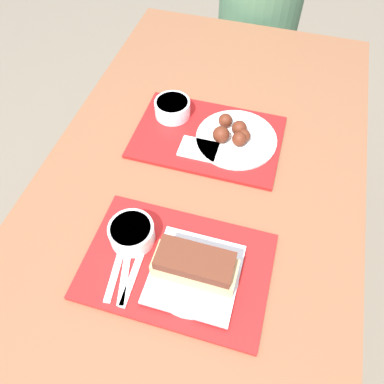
% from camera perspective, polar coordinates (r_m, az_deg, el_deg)
% --- Properties ---
extents(ground_plane, '(12.00, 12.00, 0.00)m').
position_cam_1_polar(ground_plane, '(1.70, -0.18, -16.79)').
color(ground_plane, '#706656').
extents(picnic_table, '(0.90, 1.82, 0.78)m').
position_cam_1_polar(picnic_table, '(1.07, -0.27, -4.74)').
color(picnic_table, brown).
rests_on(picnic_table, ground_plane).
extents(picnic_bench_far, '(0.85, 0.28, 0.46)m').
position_cam_1_polar(picnic_bench_far, '(2.06, 9.01, 17.46)').
color(picnic_bench_far, brown).
rests_on(picnic_bench_far, ground_plane).
extents(tray_near, '(0.43, 0.29, 0.01)m').
position_cam_1_polar(tray_near, '(0.90, -2.35, -11.18)').
color(tray_near, red).
rests_on(tray_near, picnic_table).
extents(tray_far, '(0.43, 0.29, 0.01)m').
position_cam_1_polar(tray_far, '(1.14, 2.40, 8.38)').
color(tray_far, red).
rests_on(tray_far, picnic_table).
extents(bowl_coleslaw_near, '(0.11, 0.11, 0.05)m').
position_cam_1_polar(bowl_coleslaw_near, '(0.91, -9.18, -6.11)').
color(bowl_coleslaw_near, silver).
rests_on(bowl_coleslaw_near, tray_near).
extents(brisket_sandwich_plate, '(0.20, 0.20, 0.09)m').
position_cam_1_polar(brisket_sandwich_plate, '(0.85, 0.44, -11.69)').
color(brisket_sandwich_plate, white).
rests_on(brisket_sandwich_plate, tray_near).
extents(plastic_fork_near, '(0.06, 0.17, 0.00)m').
position_cam_1_polar(plastic_fork_near, '(0.90, -10.08, -11.59)').
color(plastic_fork_near, white).
rests_on(plastic_fork_near, tray_near).
extents(plastic_knife_near, '(0.02, 0.17, 0.00)m').
position_cam_1_polar(plastic_knife_near, '(0.89, -8.76, -11.99)').
color(plastic_knife_near, white).
rests_on(plastic_knife_near, tray_near).
extents(plastic_spoon_near, '(0.04, 0.17, 0.00)m').
position_cam_1_polar(plastic_spoon_near, '(0.91, -11.39, -11.19)').
color(plastic_spoon_near, white).
rests_on(plastic_spoon_near, tray_near).
extents(condiment_packet, '(0.04, 0.03, 0.01)m').
position_cam_1_polar(condiment_packet, '(0.92, -1.83, -7.21)').
color(condiment_packet, teal).
rests_on(condiment_packet, tray_near).
extents(bowl_coleslaw_far, '(0.11, 0.11, 0.05)m').
position_cam_1_polar(bowl_coleslaw_far, '(1.18, -3.00, 12.74)').
color(bowl_coleslaw_far, silver).
rests_on(bowl_coleslaw_far, tray_far).
extents(wings_plate_far, '(0.24, 0.24, 0.06)m').
position_cam_1_polar(wings_plate_far, '(1.12, 6.48, 8.58)').
color(wings_plate_far, white).
rests_on(wings_plate_far, tray_far).
extents(napkin_far, '(0.11, 0.08, 0.01)m').
position_cam_1_polar(napkin_far, '(1.09, 1.01, 6.57)').
color(napkin_far, white).
rests_on(napkin_far, tray_far).
extents(person_seated_across, '(0.36, 0.36, 0.65)m').
position_cam_1_polar(person_seated_across, '(1.88, 10.27, 25.67)').
color(person_seated_across, '#477051').
rests_on(person_seated_across, picnic_bench_far).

